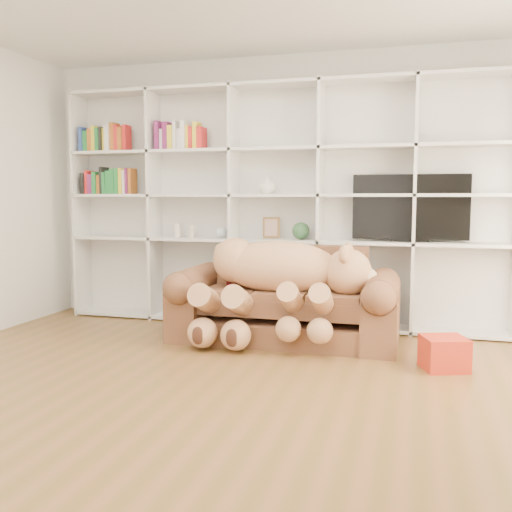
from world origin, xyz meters
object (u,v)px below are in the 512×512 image
(gift_box, at_px, (444,353))
(tv, at_px, (410,208))
(sofa, at_px, (285,305))
(teddy_bear, at_px, (278,278))

(gift_box, height_order, tv, tv)
(gift_box, xyz_separation_m, tv, (-0.28, 1.19, 1.05))
(tv, bearing_deg, sofa, -148.94)
(sofa, height_order, gift_box, sofa)
(sofa, distance_m, teddy_bear, 0.32)
(gift_box, bearing_deg, tv, 103.43)
(gift_box, relative_size, tv, 0.29)
(teddy_bear, height_order, tv, tv)
(sofa, bearing_deg, gift_box, -22.49)
(teddy_bear, bearing_deg, gift_box, -8.61)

